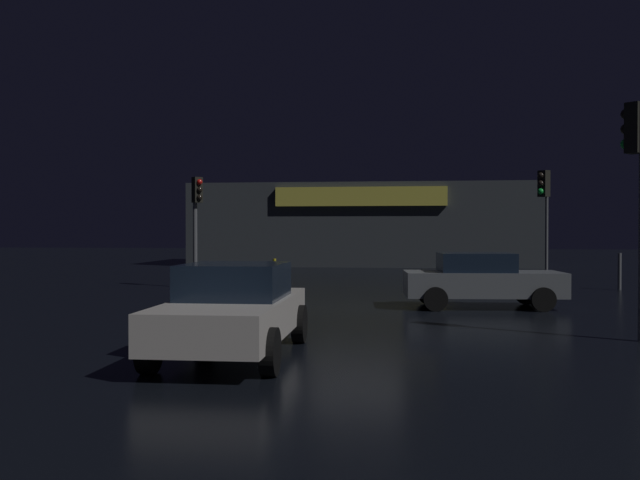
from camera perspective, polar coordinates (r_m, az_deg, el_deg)
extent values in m
plane|color=black|center=(18.94, 2.92, -5.50)|extent=(120.00, 120.00, 0.00)
cube|color=#33383D|center=(42.98, 3.63, 1.21)|extent=(19.91, 8.02, 4.76)
cube|color=#E5D84C|center=(38.87, 3.28, 3.54)|extent=(9.44, 0.24, 1.06)
cylinder|color=#595B60|center=(24.54, 17.83, 0.64)|extent=(0.10, 0.10, 4.05)
cube|color=black|center=(24.46, 17.63, 4.36)|extent=(0.41, 0.41, 0.87)
sphere|color=black|center=(24.35, 17.40, 4.99)|extent=(0.20, 0.20, 0.20)
sphere|color=black|center=(24.34, 17.40, 4.38)|extent=(0.20, 0.20, 0.20)
sphere|color=#19D13F|center=(24.32, 17.39, 3.77)|extent=(0.20, 0.20, 0.20)
cube|color=black|center=(14.61, 24.06, 8.25)|extent=(0.41, 0.41, 0.95)
sphere|color=black|center=(14.72, 23.49, 9.32)|extent=(0.20, 0.20, 0.20)
sphere|color=black|center=(14.68, 23.48, 8.22)|extent=(0.20, 0.20, 0.20)
sphere|color=#19D13F|center=(14.65, 23.48, 7.12)|extent=(0.20, 0.20, 0.20)
cylinder|color=#595B60|center=(25.67, -10.05, 0.58)|extent=(0.16, 0.16, 3.97)
cube|color=black|center=(25.58, -9.89, 4.01)|extent=(0.41, 0.41, 0.91)
sphere|color=red|center=(25.45, -9.71, 4.64)|extent=(0.20, 0.20, 0.20)
sphere|color=black|center=(25.44, -9.70, 4.03)|extent=(0.20, 0.20, 0.20)
sphere|color=black|center=(25.42, -9.70, 3.41)|extent=(0.20, 0.20, 0.20)
cube|color=slate|center=(19.39, 13.02, -3.47)|extent=(4.26, 2.03, 0.66)
cube|color=black|center=(19.32, 12.46, -1.77)|extent=(2.04, 1.69, 0.50)
cylinder|color=black|center=(20.54, 16.34, -4.16)|extent=(0.64, 0.27, 0.62)
cylinder|color=black|center=(18.89, 17.59, -4.60)|extent=(0.64, 0.27, 0.62)
cylinder|color=black|center=(20.06, 8.72, -4.26)|extent=(0.64, 0.27, 0.62)
cylinder|color=black|center=(18.37, 9.31, -4.72)|extent=(0.64, 0.27, 0.62)
cube|color=silver|center=(11.75, -7.03, -6.18)|extent=(1.83, 4.58, 0.60)
cube|color=black|center=(11.82, -6.89, -3.28)|extent=(1.62, 1.91, 0.57)
cylinder|color=black|center=(10.16, -4.07, -9.00)|extent=(0.23, 0.70, 0.70)
cylinder|color=black|center=(10.62, -13.65, -8.59)|extent=(0.23, 0.70, 0.70)
cylinder|color=black|center=(13.10, -1.68, -6.78)|extent=(0.23, 0.70, 0.70)
cylinder|color=black|center=(13.46, -9.24, -6.59)|extent=(0.23, 0.70, 0.70)
cylinder|color=gold|center=(27.48, -3.70, -2.52)|extent=(0.13, 0.13, 0.97)
cylinder|color=#595B60|center=(26.57, 23.04, -2.36)|extent=(0.12, 0.12, 1.28)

